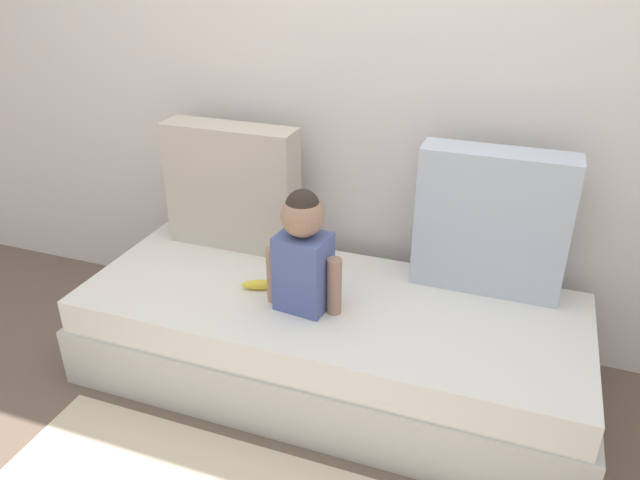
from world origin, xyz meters
name	(u,v)px	position (x,y,z in m)	size (l,w,h in m)	color
ground_plane	(328,377)	(0.00, 0.00, 0.00)	(12.00, 12.00, 0.00)	brown
back_wall	(373,59)	(0.00, 0.53, 1.22)	(5.23, 0.10, 2.44)	silver
couch	(328,340)	(0.00, 0.00, 0.20)	(2.03, 0.80, 0.40)	beige
throw_pillow_left	(232,187)	(-0.56, 0.30, 0.68)	(0.60, 0.16, 0.56)	#C1B29E
throw_pillow_right	(491,222)	(0.56, 0.30, 0.68)	(0.57, 0.16, 0.57)	#B2BCC6
toddler	(303,251)	(-0.07, -0.08, 0.64)	(0.30, 0.17, 0.48)	#4C5B93
banana	(262,285)	(-0.27, -0.03, 0.42)	(0.17, 0.04, 0.04)	yellow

